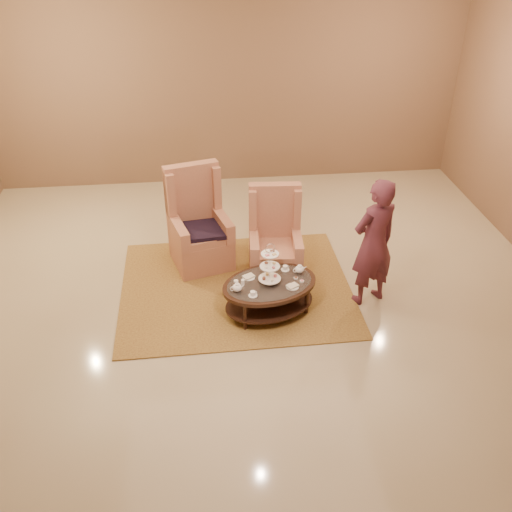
{
  "coord_description": "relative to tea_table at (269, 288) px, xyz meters",
  "views": [
    {
      "loc": [
        -0.56,
        -5.57,
        4.36
      ],
      "look_at": [
        0.07,
        0.2,
        0.7
      ],
      "focal_mm": 40.0,
      "sensor_mm": 36.0,
      "label": 1
    }
  ],
  "objects": [
    {
      "name": "rug",
      "position": [
        -0.37,
        0.55,
        -0.35
      ],
      "size": [
        3.0,
        2.51,
        0.02
      ],
      "rotation": [
        0.0,
        0.0,
        0.01
      ],
      "color": "olive",
      "rests_on": "ground"
    },
    {
      "name": "armchair_left",
      "position": [
        -0.82,
        1.28,
        0.11
      ],
      "size": [
        0.92,
        0.94,
        1.38
      ],
      "rotation": [
        0.0,
        0.0,
        0.27
      ],
      "color": "#B47154",
      "rests_on": "ground"
    },
    {
      "name": "ground",
      "position": [
        -0.21,
        0.0,
        -0.36
      ],
      "size": [
        8.0,
        8.0,
        0.0
      ],
      "primitive_type": "plane",
      "color": "tan",
      "rests_on": "ground"
    },
    {
      "name": "tea_table",
      "position": [
        0.0,
        0.0,
        0.0
      ],
      "size": [
        1.35,
        1.11,
        0.98
      ],
      "rotation": [
        0.0,
        0.0,
        0.29
      ],
      "color": "black",
      "rests_on": "ground"
    },
    {
      "name": "armchair_right",
      "position": [
        0.18,
        0.83,
        0.06
      ],
      "size": [
        0.72,
        0.75,
        1.25
      ],
      "rotation": [
        0.0,
        0.0,
        -0.07
      ],
      "color": "#B47154",
      "rests_on": "ground"
    },
    {
      "name": "wall_back",
      "position": [
        -0.21,
        4.0,
        1.39
      ],
      "size": [
        8.0,
        0.04,
        3.5
      ],
      "primitive_type": "cube",
      "color": "brown",
      "rests_on": "ground"
    },
    {
      "name": "ceiling",
      "position": [
        -0.21,
        0.0,
        -0.36
      ],
      "size": [
        8.0,
        8.0,
        0.02
      ],
      "primitive_type": "cube",
      "color": "white",
      "rests_on": "ground"
    },
    {
      "name": "person",
      "position": [
        1.27,
        0.12,
        0.48
      ],
      "size": [
        0.71,
        0.6,
        1.67
      ],
      "rotation": [
        0.0,
        0.0,
        3.52
      ],
      "color": "#542431",
      "rests_on": "ground"
    }
  ]
}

